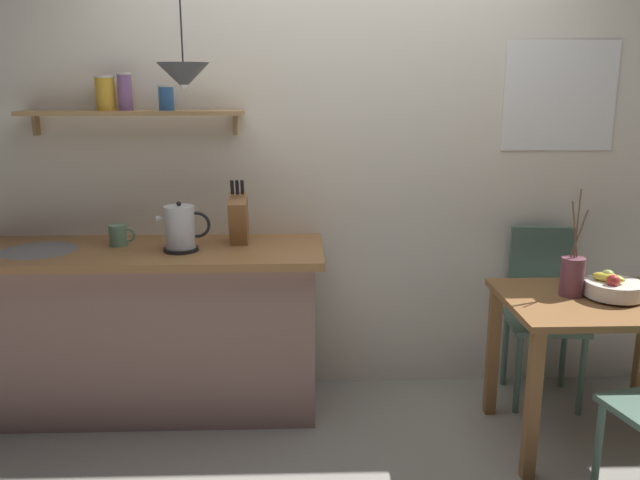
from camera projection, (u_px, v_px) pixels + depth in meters
The scene contains 12 objects.
ground_plane at pixel (341, 434), 3.29m from camera, with size 14.00×14.00×0.00m, color gray.
back_wall at pixel (372, 152), 3.61m from camera, with size 6.80×0.11×2.70m.
kitchen_counter at pixel (150, 328), 3.46m from camera, with size 1.83×0.63×0.90m.
wall_shelf at pixel (129, 105), 3.35m from camera, with size 1.15×0.20×0.32m.
dining_table at pixel (598, 325), 3.09m from camera, with size 0.90×0.69×0.74m.
dining_chair_far at pixel (542, 306), 3.61m from camera, with size 0.43×0.43×0.95m.
fruit_bowl at pixel (613, 288), 3.05m from camera, with size 0.27×0.27×0.14m.
twig_vase at pixel (572, 276), 3.09m from camera, with size 0.11×0.11×0.51m.
electric_kettle at pixel (181, 229), 3.26m from camera, with size 0.27×0.17×0.25m.
knife_block at pixel (239, 218), 3.40m from camera, with size 0.09×0.21×0.34m.
coffee_mug_by_sink at pixel (119, 235), 3.38m from camera, with size 0.14×0.09×0.11m.
pendant_lamp at pixel (184, 76), 3.12m from camera, with size 0.25×0.25×0.66m.
Camera 1 is at (-0.21, -2.96, 1.74)m, focal length 36.64 mm.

